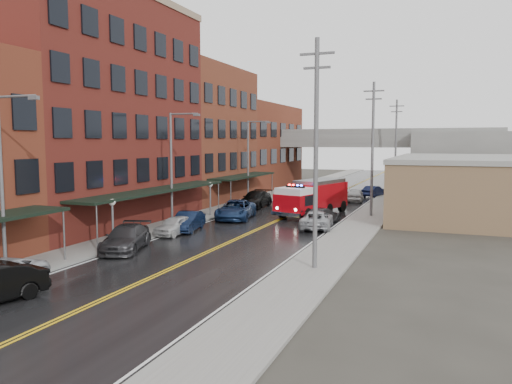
% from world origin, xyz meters
% --- Properties ---
extents(road, '(11.00, 160.00, 0.02)m').
position_xyz_m(road, '(0.00, 30.00, 0.01)').
color(road, black).
rests_on(road, ground).
extents(sidewalk_left, '(3.00, 160.00, 0.15)m').
position_xyz_m(sidewalk_left, '(-7.30, 30.00, 0.07)').
color(sidewalk_left, slate).
rests_on(sidewalk_left, ground).
extents(sidewalk_right, '(3.00, 160.00, 0.15)m').
position_xyz_m(sidewalk_right, '(7.30, 30.00, 0.07)').
color(sidewalk_right, slate).
rests_on(sidewalk_right, ground).
extents(curb_left, '(0.30, 160.00, 0.15)m').
position_xyz_m(curb_left, '(-5.65, 30.00, 0.07)').
color(curb_left, gray).
rests_on(curb_left, ground).
extents(curb_right, '(0.30, 160.00, 0.15)m').
position_xyz_m(curb_right, '(5.65, 30.00, 0.07)').
color(curb_right, gray).
rests_on(curb_right, ground).
extents(brick_building_b, '(9.00, 20.00, 18.00)m').
position_xyz_m(brick_building_b, '(-13.30, 23.00, 9.00)').
color(brick_building_b, '#5C2118').
rests_on(brick_building_b, ground).
extents(brick_building_c, '(9.00, 15.00, 15.00)m').
position_xyz_m(brick_building_c, '(-13.30, 40.50, 7.50)').
color(brick_building_c, brown).
rests_on(brick_building_c, ground).
extents(brick_building_far, '(9.00, 20.00, 12.00)m').
position_xyz_m(brick_building_far, '(-13.30, 58.00, 6.00)').
color(brick_building_far, brown).
rests_on(brick_building_far, ground).
extents(tan_building, '(14.00, 22.00, 5.00)m').
position_xyz_m(tan_building, '(16.00, 40.00, 2.50)').
color(tan_building, brown).
rests_on(tan_building, ground).
extents(right_far_block, '(18.00, 30.00, 8.00)m').
position_xyz_m(right_far_block, '(18.00, 70.00, 4.00)').
color(right_far_block, slate).
rests_on(right_far_block, ground).
extents(awning_1, '(2.60, 18.00, 3.09)m').
position_xyz_m(awning_1, '(-7.49, 23.00, 2.99)').
color(awning_1, black).
rests_on(awning_1, ground).
extents(awning_2, '(2.60, 13.00, 3.09)m').
position_xyz_m(awning_2, '(-7.49, 40.50, 2.99)').
color(awning_2, black).
rests_on(awning_2, ground).
extents(globe_lamp_1, '(0.44, 0.44, 3.12)m').
position_xyz_m(globe_lamp_1, '(-6.40, 16.00, 2.31)').
color(globe_lamp_1, '#59595B').
rests_on(globe_lamp_1, ground).
extents(globe_lamp_2, '(0.44, 0.44, 3.12)m').
position_xyz_m(globe_lamp_2, '(-6.40, 30.00, 2.31)').
color(globe_lamp_2, '#59595B').
rests_on(globe_lamp_2, ground).
extents(street_lamp_0, '(2.64, 0.22, 9.00)m').
position_xyz_m(street_lamp_0, '(-6.55, 8.00, 5.19)').
color(street_lamp_0, '#59595B').
rests_on(street_lamp_0, ground).
extents(street_lamp_1, '(2.64, 0.22, 9.00)m').
position_xyz_m(street_lamp_1, '(-6.55, 24.00, 5.19)').
color(street_lamp_1, '#59595B').
rests_on(street_lamp_1, ground).
extents(street_lamp_2, '(2.64, 0.22, 9.00)m').
position_xyz_m(street_lamp_2, '(-6.55, 40.00, 5.19)').
color(street_lamp_2, '#59595B').
rests_on(street_lamp_2, ground).
extents(utility_pole_0, '(1.80, 0.24, 12.00)m').
position_xyz_m(utility_pole_0, '(7.20, 15.00, 6.31)').
color(utility_pole_0, '#59595B').
rests_on(utility_pole_0, ground).
extents(utility_pole_1, '(1.80, 0.24, 12.00)m').
position_xyz_m(utility_pole_1, '(7.20, 35.00, 6.31)').
color(utility_pole_1, '#59595B').
rests_on(utility_pole_1, ground).
extents(utility_pole_2, '(1.80, 0.24, 12.00)m').
position_xyz_m(utility_pole_2, '(7.20, 55.00, 6.31)').
color(utility_pole_2, '#59595B').
rests_on(utility_pole_2, ground).
extents(overpass, '(40.00, 10.00, 7.50)m').
position_xyz_m(overpass, '(0.00, 62.00, 5.99)').
color(overpass, slate).
rests_on(overpass, ground).
extents(fire_truck, '(5.30, 9.26, 3.22)m').
position_xyz_m(fire_truck, '(1.94, 34.25, 1.75)').
color(fire_truck, '#A2070F').
rests_on(fire_truck, ground).
extents(parked_car_left_3, '(3.77, 5.77, 1.55)m').
position_xyz_m(parked_car_left_3, '(-5.00, 15.43, 0.78)').
color(parked_car_left_3, '#2C2B2E').
rests_on(parked_car_left_3, ground).
extents(parked_car_left_4, '(1.86, 4.11, 1.37)m').
position_xyz_m(parked_car_left_4, '(-4.86, 21.20, 0.68)').
color(parked_car_left_4, beige).
rests_on(parked_car_left_4, ground).
extents(parked_car_left_5, '(2.38, 4.68, 1.47)m').
position_xyz_m(parked_car_left_5, '(-4.73, 22.80, 0.74)').
color(parked_car_left_5, black).
rests_on(parked_car_left_5, ground).
extents(parked_car_left_6, '(3.82, 6.37, 1.66)m').
position_xyz_m(parked_car_left_6, '(-3.68, 29.50, 0.83)').
color(parked_car_left_6, navy).
rests_on(parked_car_left_6, ground).
extents(parked_car_left_7, '(2.57, 5.82, 1.66)m').
position_xyz_m(parked_car_left_7, '(-5.00, 37.63, 0.83)').
color(parked_car_left_7, black).
rests_on(parked_car_left_7, ground).
extents(parked_car_right_0, '(3.13, 5.37, 1.41)m').
position_xyz_m(parked_car_right_0, '(4.13, 27.38, 0.70)').
color(parked_car_right_0, '#989A9F').
rests_on(parked_car_right_0, ground).
extents(parked_car_right_1, '(2.76, 4.88, 1.33)m').
position_xyz_m(parked_car_right_1, '(3.93, 29.96, 0.67)').
color(parked_car_right_1, '#28282B').
rests_on(parked_car_right_1, ground).
extents(parked_car_right_2, '(2.37, 4.73, 1.55)m').
position_xyz_m(parked_car_right_2, '(3.71, 46.20, 0.77)').
color(parked_car_right_2, beige).
rests_on(parked_car_right_2, ground).
extents(parked_car_right_3, '(2.53, 4.33, 1.35)m').
position_xyz_m(parked_car_right_3, '(5.00, 52.20, 0.67)').
color(parked_car_right_3, '#0E1434').
rests_on(parked_car_right_3, ground).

